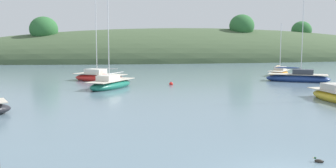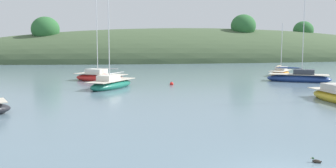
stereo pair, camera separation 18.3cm
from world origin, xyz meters
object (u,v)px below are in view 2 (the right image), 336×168
sailboat_white_near (299,78)px  sailboat_blue_center (100,77)px  sailboat_navy_dinghy (280,73)px  sailboat_cream_ketch (111,84)px  mooring_buoy_outer (172,84)px  duck_lone_left (317,161)px

sailboat_white_near → sailboat_blue_center: bearing=166.1°
sailboat_white_near → sailboat_navy_dinghy: sailboat_white_near is taller
sailboat_cream_ketch → mooring_buoy_outer: bearing=12.2°
sailboat_white_near → sailboat_cream_ketch: 23.52m
sailboat_white_near → sailboat_cream_ketch: (-23.44, -1.95, -0.03)m
sailboat_navy_dinghy → sailboat_blue_center: bearing=-174.8°
sailboat_blue_center → sailboat_cream_ketch: (0.96, -8.00, -0.02)m
sailboat_cream_ketch → mooring_buoy_outer: (6.95, 1.51, -0.31)m
sailboat_cream_ketch → mooring_buoy_outer: sailboat_cream_ketch is taller
sailboat_white_near → duck_lone_left: size_ratio=29.87×
sailboat_navy_dinghy → mooring_buoy_outer: sailboat_navy_dinghy is taller
sailboat_white_near → sailboat_navy_dinghy: size_ratio=1.39×
sailboat_blue_center → sailboat_cream_ketch: size_ratio=1.08×
sailboat_blue_center → duck_lone_left: sailboat_blue_center is taller
mooring_buoy_outer → duck_lone_left: bearing=-90.9°
sailboat_navy_dinghy → mooring_buoy_outer: bearing=-154.5°
sailboat_cream_ketch → sailboat_white_near: bearing=4.8°
sailboat_cream_ketch → mooring_buoy_outer: 7.12m
sailboat_navy_dinghy → sailboat_cream_ketch: (-25.64, -10.40, 0.04)m
sailboat_navy_dinghy → mooring_buoy_outer: 20.70m
duck_lone_left → sailboat_blue_center: bearing=102.2°
sailboat_blue_center → mooring_buoy_outer: size_ratio=20.48×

